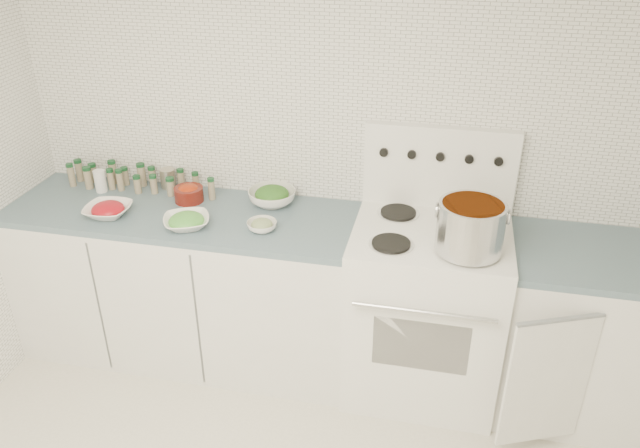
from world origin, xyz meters
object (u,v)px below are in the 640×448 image
(stove, at_px, (425,305))
(bowl_snowpea, at_px, (187,221))
(bowl_tomato, at_px, (108,210))
(stock_pot, at_px, (471,225))

(stove, distance_m, bowl_snowpea, 1.29)
(stove, bearing_deg, bowl_tomato, -175.66)
(bowl_tomato, distance_m, bowl_snowpea, 0.44)
(stove, xyz_separation_m, stock_pot, (0.17, -0.16, 0.58))
(stock_pot, relative_size, bowl_snowpea, 1.08)
(stove, distance_m, stock_pot, 0.62)
(stove, xyz_separation_m, bowl_snowpea, (-1.20, -0.15, 0.44))
(stock_pot, bearing_deg, bowl_tomato, 178.80)
(bowl_snowpea, bearing_deg, stock_pot, -0.35)
(stock_pot, distance_m, bowl_tomato, 1.81)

